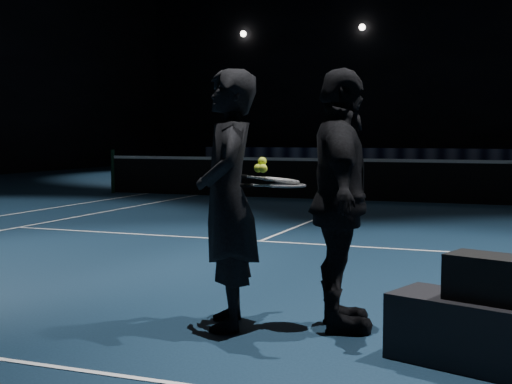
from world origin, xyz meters
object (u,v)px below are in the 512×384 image
at_px(player_b, 340,200).
at_px(racket_lower, 287,186).
at_px(player_bench, 505,338).
at_px(tennis_balls, 261,166).
at_px(racket_bag, 507,280).
at_px(racket_upper, 281,180).
at_px(player_a, 228,199).

height_order(player_b, racket_lower, player_b).
distance_m(player_bench, tennis_balls, 2.09).
distance_m(racket_bag, player_b, 1.40).
xyz_separation_m(racket_bag, racket_upper, (-1.65, 0.50, 0.55)).
height_order(player_bench, player_a, player_a).
distance_m(player_a, racket_upper, 0.43).
xyz_separation_m(player_bench, player_a, (-2.02, 0.36, 0.77)).
xyz_separation_m(racket_lower, racket_upper, (-0.06, 0.03, 0.04)).
relative_size(player_a, tennis_balls, 16.40).
relative_size(player_bench, racket_upper, 2.12).
bearing_deg(racket_upper, racket_bag, -36.34).
relative_size(player_a, player_b, 1.00).
height_order(player_b, tennis_balls, player_b).
bearing_deg(player_bench, tennis_balls, -174.53).
relative_size(racket_bag, racket_lower, 1.06).
height_order(racket_upper, tennis_balls, tennis_balls).
relative_size(player_b, racket_upper, 2.89).
distance_m(racket_bag, player_a, 2.09).
height_order(racket_lower, racket_upper, racket_upper).
height_order(racket_bag, tennis_balls, tennis_balls).
distance_m(player_a, player_b, 0.85).
height_order(racket_bag, racket_lower, racket_lower).
height_order(player_a, tennis_balls, player_a).
distance_m(racket_lower, tennis_balls, 0.24).
relative_size(racket_bag, racket_upper, 1.06).
xyz_separation_m(player_b, tennis_balls, (-0.57, -0.15, 0.25)).
distance_m(player_bench, player_a, 2.19).
bearing_deg(racket_lower, racket_bag, -32.09).
height_order(racket_lower, tennis_balls, tennis_balls).
bearing_deg(player_a, tennis_balls, 82.74).
bearing_deg(tennis_balls, player_bench, -13.55).
relative_size(player_bench, racket_bag, 2.00).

